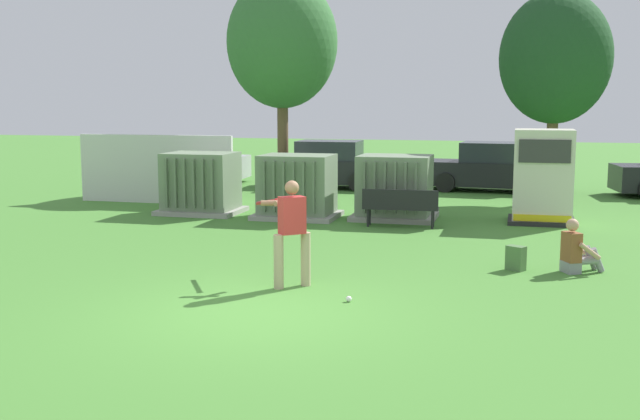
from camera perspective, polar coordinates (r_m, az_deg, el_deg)
ground_plane at (r=11.16m, az=-4.64°, el=-7.56°), size 96.00×96.00×0.00m
fence_panel at (r=23.17m, az=-12.03°, el=2.97°), size 4.80×0.12×2.00m
transformer_west at (r=20.88m, az=-8.77°, el=1.92°), size 2.10×1.70×1.62m
transformer_mid_west at (r=19.84m, az=-1.69°, el=1.69°), size 2.10×1.70×1.62m
transformer_mid_east at (r=19.72m, az=5.53°, el=1.61°), size 2.10×1.70×1.62m
generator_enclosure at (r=19.74m, az=16.10°, el=2.36°), size 1.60×1.40×2.30m
park_bench at (r=18.44m, az=5.94°, el=0.36°), size 1.81×0.47×0.92m
batter at (r=12.47m, az=-2.18°, el=-1.28°), size 1.26×1.37×1.74m
sports_ball at (r=11.70m, az=2.14°, el=-6.57°), size 0.09×0.09×0.09m
seated_spectator at (r=14.31m, az=18.37°, el=-2.91°), size 0.79×0.67×0.96m
backpack at (r=14.23m, az=14.26°, el=-3.47°), size 0.38×0.36×0.44m
tree_left at (r=26.81m, az=-2.80°, el=12.21°), size 3.76×3.76×7.18m
tree_center_left at (r=23.77m, az=16.95°, el=10.63°), size 3.20×3.20×6.11m
parked_car_leftmost at (r=28.92m, az=-9.50°, el=3.54°), size 4.27×2.06×1.62m
parked_car_left_of_center at (r=26.70m, az=0.47°, el=3.27°), size 4.23×1.98×1.62m
parked_car_right_of_center at (r=26.30m, az=12.44°, el=3.01°), size 4.32×2.18×1.62m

